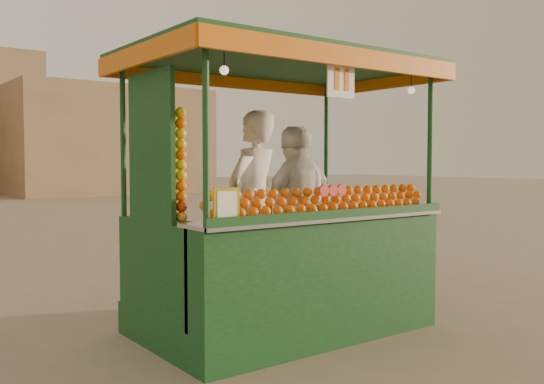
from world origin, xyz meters
TOP-DOWN VIEW (x-y plane):
  - ground at (0.00, 0.00)m, footprint 90.00×90.00m
  - building_right at (7.00, 24.00)m, footprint 9.00×6.00m
  - juice_cart at (-0.55, 0.08)m, footprint 2.75×1.78m
  - vendor_left at (-0.65, 0.40)m, footprint 0.74×0.61m
  - vendor_middle at (-0.09, 0.53)m, footprint 0.99×0.95m
  - vendor_right at (-0.06, 0.45)m, footprint 0.97×0.47m

SIDE VIEW (x-z plane):
  - ground at x=0.00m, z-range 0.00..0.00m
  - juice_cart at x=-0.55m, z-range -0.43..2.07m
  - vendor_middle at x=-0.09m, z-range 0.29..1.90m
  - vendor_right at x=-0.06m, z-range 0.29..1.90m
  - vendor_left at x=-0.65m, z-range 0.29..2.02m
  - building_right at x=7.00m, z-range 0.00..5.00m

